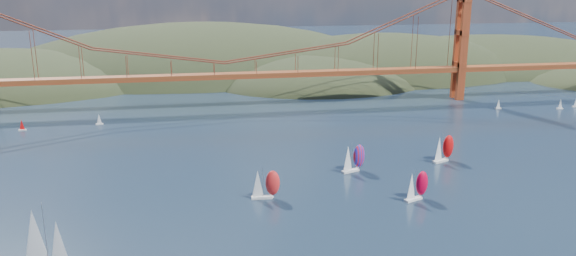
% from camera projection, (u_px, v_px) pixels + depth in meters
% --- Properties ---
extents(headlands, '(725.00, 225.00, 96.00)m').
position_uv_depth(headlands, '(284.00, 90.00, 376.73)').
color(headlands, black).
rests_on(headlands, ground).
extents(bridge, '(552.00, 12.00, 55.00)m').
position_uv_depth(bridge, '(220.00, 41.00, 263.79)').
color(bridge, brown).
rests_on(bridge, ground).
extents(sloop_navy, '(10.31, 6.18, 15.63)m').
position_uv_depth(sloop_navy, '(42.00, 240.00, 122.10)').
color(sloop_navy, black).
rests_on(sloop_navy, ground).
extents(racer_0, '(8.38, 3.49, 9.58)m').
position_uv_depth(racer_0, '(265.00, 184.00, 161.40)').
color(racer_0, silver).
rests_on(racer_0, ground).
extents(racer_1, '(8.37, 5.79, 9.38)m').
position_uv_depth(racer_1, '(416.00, 185.00, 160.53)').
color(racer_1, white).
rests_on(racer_1, ground).
extents(racer_3, '(9.19, 6.37, 10.29)m').
position_uv_depth(racer_3, '(443.00, 148.00, 193.33)').
color(racer_3, white).
rests_on(racer_3, ground).
extents(racer_rwb, '(8.99, 5.97, 10.06)m').
position_uv_depth(racer_rwb, '(353.00, 158.00, 183.54)').
color(racer_rwb, white).
rests_on(racer_rwb, ground).
extents(distant_boat_2, '(3.00, 2.00, 4.70)m').
position_uv_depth(distant_boat_2, '(22.00, 125.00, 232.16)').
color(distant_boat_2, silver).
rests_on(distant_boat_2, ground).
extents(distant_boat_3, '(3.00, 2.00, 4.70)m').
position_uv_depth(distant_boat_3, '(99.00, 119.00, 241.23)').
color(distant_boat_3, silver).
rests_on(distant_boat_3, ground).
extents(distant_boat_4, '(3.00, 2.00, 4.70)m').
position_uv_depth(distant_boat_4, '(499.00, 104.00, 269.35)').
color(distant_boat_4, silver).
rests_on(distant_boat_4, ground).
extents(distant_boat_5, '(3.00, 2.00, 4.70)m').
position_uv_depth(distant_boat_5, '(560.00, 104.00, 269.19)').
color(distant_boat_5, silver).
rests_on(distant_boat_5, ground).
extents(distant_boat_6, '(3.00, 2.00, 4.70)m').
position_uv_depth(distant_boat_6, '(576.00, 102.00, 273.33)').
color(distant_boat_6, silver).
rests_on(distant_boat_6, ground).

